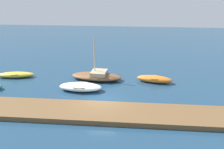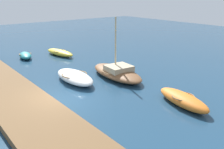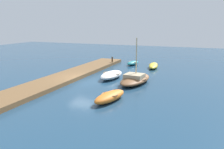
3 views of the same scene
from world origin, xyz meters
name	(u,v)px [view 3 (image 3 of 3)]	position (x,y,z in m)	size (l,w,h in m)	color
ground_plane	(82,81)	(0.00, 0.00, 0.00)	(84.00, 84.00, 0.00)	navy
dock_platform	(64,78)	(0.00, -2.25, 0.20)	(27.72, 3.40, 0.40)	brown
rowboat_yellow	(153,66)	(-10.61, 5.34, 0.31)	(4.25, 1.77, 0.62)	gold
dinghy_teal	(133,63)	(-11.66, 2.04, 0.30)	(2.79, 1.67, 0.59)	teal
sailboat_brown	(135,79)	(-1.33, 5.49, 0.44)	(5.75, 2.78, 4.65)	brown
rowboat_orange	(110,96)	(5.00, 5.29, 0.38)	(3.97, 1.96, 0.74)	orange
motorboat_white	(112,75)	(-2.49, 2.39, 0.39)	(4.33, 1.91, 0.77)	white
mooring_post_west	(112,59)	(-10.62, -0.80, 0.81)	(0.21, 0.21, 0.81)	#47331E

